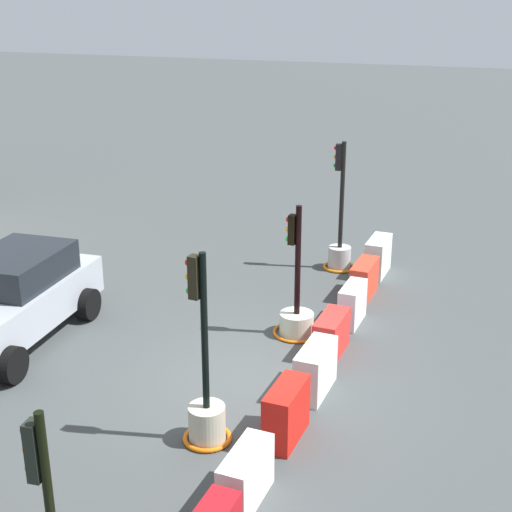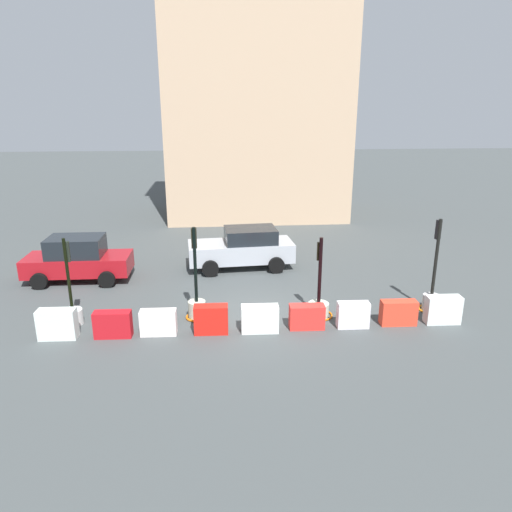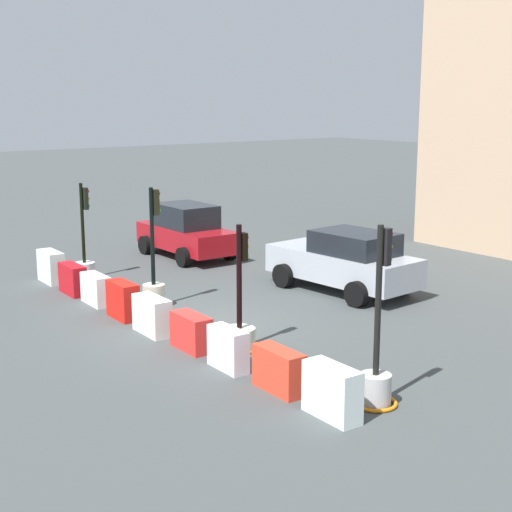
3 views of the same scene
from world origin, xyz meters
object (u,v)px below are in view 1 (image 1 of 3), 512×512
Objects in this scene: traffic_light_3 at (340,247)px; construction_barrier_7 at (364,279)px; construction_barrier_3 at (286,413)px; construction_barrier_8 at (378,257)px; construction_barrier_4 at (315,370)px; construction_barrier_5 at (331,335)px; traffic_light_2 at (296,314)px; construction_barrier_2 at (246,477)px; traffic_light_1 at (206,408)px; construction_barrier_6 at (352,304)px; car_silver_hatchback at (11,299)px.

traffic_light_3 is 2.80× the size of construction_barrier_7.
construction_barrier_3 is 7.34m from construction_barrier_8.
traffic_light_3 is at bearing 10.68° from construction_barrier_4.
construction_barrier_5 is at bearing -179.34° from construction_barrier_7.
construction_barrier_7 is at bearing 1.20° from construction_barrier_3.
traffic_light_2 reaches higher than construction_barrier_3.
construction_barrier_4 is 1.01× the size of construction_barrier_7.
construction_barrier_2 is at bearing -179.53° from construction_barrier_8.
construction_barrier_4 is (3.08, -0.07, 0.03)m from construction_barrier_2.
construction_barrier_4 is (-2.03, -0.99, -0.00)m from traffic_light_2.
traffic_light_3 is at bearing 32.72° from construction_barrier_7.
traffic_light_3 is 2.87× the size of construction_barrier_8.
construction_barrier_7 is at bearing 1.97° from construction_barrier_4.
construction_barrier_3 is at bearing -179.13° from construction_barrier_8.
traffic_light_3 is at bearing 12.66° from construction_barrier_5.
traffic_light_1 is 1.14× the size of traffic_light_2.
traffic_light_1 reaches higher than construction_barrier_8.
construction_barrier_3 is at bearing -1.34° from construction_barrier_2.
construction_barrier_2 is at bearing -169.75° from traffic_light_2.
construction_barrier_8 is at bearing 1.36° from construction_barrier_4.
traffic_light_2 is at bearing 167.51° from construction_barrier_8.
traffic_light_1 is 2.79× the size of construction_barrier_5.
construction_barrier_4 reaches higher than construction_barrier_5.
construction_barrier_7 is at bearing 0.66° from construction_barrier_2.
construction_barrier_4 is (1.49, -0.03, -0.03)m from construction_barrier_3.
construction_barrier_3 is (0.47, -1.12, -0.12)m from traffic_light_1.
traffic_light_1 is at bearing 171.09° from construction_barrier_7.
construction_barrier_2 is 8.93m from construction_barrier_8.
construction_barrier_3 is at bearing -178.80° from construction_barrier_7.
construction_barrier_6 is at bearing -176.66° from construction_barrier_7.
traffic_light_1 reaches higher than traffic_light_2.
traffic_light_2 is at bearing 15.28° from construction_barrier_3.
construction_barrier_3 is 0.23× the size of car_silver_hatchback.
construction_barrier_5 is at bearing 0.66° from construction_barrier_2.
traffic_light_3 reaches higher than car_silver_hatchback.
construction_barrier_8 reaches higher than construction_barrier_2.
construction_barrier_3 is 0.91× the size of construction_barrier_7.
construction_barrier_2 is 0.24× the size of car_silver_hatchback.
car_silver_hatchback reaches higher than construction_barrier_2.
traffic_light_2 is 5.18m from construction_barrier_2.
construction_barrier_7 is (5.90, 0.12, -0.05)m from construction_barrier_3.
traffic_light_2 is 1.29m from construction_barrier_6.
construction_barrier_4 is 4.42m from construction_barrier_7.
traffic_light_2 reaches higher than construction_barrier_2.
construction_barrier_4 is (1.96, -1.15, -0.14)m from traffic_light_1.
traffic_light_2 is 0.59× the size of car_silver_hatchback.
car_silver_hatchback is at bearing 117.13° from construction_barrier_6.
traffic_light_1 is at bearing 177.65° from traffic_light_2.
traffic_light_1 is 3.99m from traffic_light_2.
construction_barrier_2 is (-5.10, -0.92, -0.03)m from traffic_light_2.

